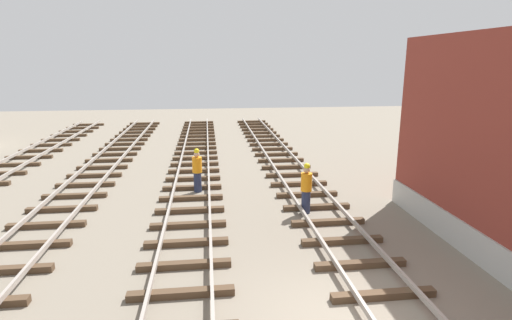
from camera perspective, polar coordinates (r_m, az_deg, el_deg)
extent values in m
cube|color=#4C3826|center=(10.34, 17.49, -17.68)|extent=(2.50, 0.24, 0.18)
cube|color=#4C3826|center=(11.51, 14.44, -14.05)|extent=(2.50, 0.24, 0.18)
cube|color=#4C3826|center=(12.74, 12.04, -11.07)|extent=(2.50, 0.24, 0.18)
cube|color=#4C3826|center=(14.01, 10.10, -8.62)|extent=(2.50, 0.24, 0.18)
cube|color=#4C3826|center=(15.32, 8.51, -6.57)|extent=(2.50, 0.24, 0.18)
cube|color=#4C3826|center=(16.65, 7.18, -4.84)|extent=(2.50, 0.24, 0.18)
cube|color=#4C3826|center=(18.01, 6.06, -3.37)|extent=(2.50, 0.24, 0.18)
cube|color=#4C3826|center=(19.38, 5.10, -2.10)|extent=(2.50, 0.24, 0.18)
cube|color=#4C3826|center=(20.77, 4.26, -1.00)|extent=(2.50, 0.24, 0.18)
cube|color=#4C3826|center=(22.16, 3.53, -0.04)|extent=(2.50, 0.24, 0.18)
cube|color=#4C3826|center=(23.57, 2.89, 0.80)|extent=(2.50, 0.24, 0.18)
cube|color=#4C3826|center=(24.98, 2.32, 1.55)|extent=(2.50, 0.24, 0.18)
cube|color=#4C3826|center=(26.39, 1.81, 2.23)|extent=(2.50, 0.24, 0.18)
cube|color=#4C3826|center=(27.82, 1.35, 2.83)|extent=(2.50, 0.24, 0.18)
cube|color=#4C3826|center=(29.24, 0.94, 3.37)|extent=(2.50, 0.24, 0.18)
cube|color=#4C3826|center=(30.67, 0.57, 3.86)|extent=(2.50, 0.24, 0.18)
cube|color=#4C3826|center=(32.11, 0.22, 4.31)|extent=(2.50, 0.24, 0.18)
cube|color=#4C3826|center=(33.54, -0.09, 4.72)|extent=(2.50, 0.24, 0.18)
cube|color=#4C3826|center=(34.98, -0.38, 5.10)|extent=(2.50, 0.24, 0.18)
cube|color=#4C3826|center=(36.42, -0.64, 5.44)|extent=(2.50, 0.24, 0.18)
cube|color=#9E9389|center=(9.43, 15.25, -19.70)|extent=(0.08, 58.66, 0.14)
cube|color=#9E9389|center=(10.02, 23.31, -18.26)|extent=(0.08, 58.66, 0.14)
cube|color=#4C3826|center=(10.11, -10.48, -18.01)|extent=(2.50, 0.24, 0.18)
cube|color=#4C3826|center=(11.29, -10.08, -14.37)|extent=(2.50, 0.24, 0.18)
cube|color=#4C3826|center=(12.51, -9.76, -11.43)|extent=(2.50, 0.24, 0.18)
cube|color=#4C3826|center=(13.76, -9.51, -9.02)|extent=(2.50, 0.24, 0.18)
cube|color=#4C3826|center=(15.02, -9.30, -7.01)|extent=(2.50, 0.24, 0.18)
cube|color=#4C3826|center=(16.31, -9.12, -5.32)|extent=(2.50, 0.24, 0.18)
cube|color=#4C3826|center=(17.60, -8.97, -3.87)|extent=(2.50, 0.24, 0.18)
cube|color=#4C3826|center=(18.91, -8.84, -2.62)|extent=(2.50, 0.24, 0.18)
cube|color=#4C3826|center=(20.22, -8.73, -1.54)|extent=(2.50, 0.24, 0.18)
cube|color=#4C3826|center=(21.54, -8.64, -0.58)|extent=(2.50, 0.24, 0.18)
cube|color=#4C3826|center=(22.86, -8.55, 0.26)|extent=(2.50, 0.24, 0.18)
cube|color=#4C3826|center=(24.19, -8.47, 1.01)|extent=(2.50, 0.24, 0.18)
cube|color=#4C3826|center=(25.52, -8.40, 1.68)|extent=(2.50, 0.24, 0.18)
cube|color=#4C3826|center=(26.86, -8.34, 2.29)|extent=(2.50, 0.24, 0.18)
cube|color=#4C3826|center=(28.20, -8.28, 2.84)|extent=(2.50, 0.24, 0.18)
cube|color=#4C3826|center=(29.54, -8.23, 3.33)|extent=(2.50, 0.24, 0.18)
cube|color=#4C3826|center=(30.88, -8.19, 3.79)|extent=(2.50, 0.24, 0.18)
cube|color=#4C3826|center=(32.22, -8.14, 4.21)|extent=(2.50, 0.24, 0.18)
cube|color=#4C3826|center=(33.57, -8.10, 4.59)|extent=(2.50, 0.24, 0.18)
cube|color=#4C3826|center=(34.92, -8.07, 4.94)|extent=(2.50, 0.24, 0.18)
cube|color=#4C3826|center=(36.27, -8.03, 5.27)|extent=(2.50, 0.24, 0.18)
cube|color=#4C3826|center=(12.71, -32.10, -13.05)|extent=(2.50, 0.24, 0.18)
cube|color=#4C3826|center=(13.95, -29.53, -10.38)|extent=(2.50, 0.24, 0.18)
cube|color=#4C3826|center=(15.24, -27.41, -8.14)|extent=(2.50, 0.24, 0.18)
cube|color=#4C3826|center=(16.56, -25.65, -6.25)|extent=(2.50, 0.24, 0.18)
cube|color=#4C3826|center=(17.92, -24.16, -4.63)|extent=(2.50, 0.24, 0.18)
cube|color=#4C3826|center=(19.29, -22.89, -3.24)|extent=(2.50, 0.24, 0.18)
cube|color=#4C3826|center=(20.68, -21.79, -2.04)|extent=(2.50, 0.24, 0.18)
cube|color=#4C3826|center=(22.09, -20.83, -0.98)|extent=(2.50, 0.24, 0.18)
cube|color=#4C3826|center=(23.51, -19.99, -0.06)|extent=(2.50, 0.24, 0.18)
cube|color=#4C3826|center=(24.94, -19.24, 0.77)|extent=(2.50, 0.24, 0.18)
cube|color=#4C3826|center=(26.38, -18.58, 1.50)|extent=(2.50, 0.24, 0.18)
cube|color=#4C3826|center=(27.82, -17.98, 2.15)|extent=(2.50, 0.24, 0.18)
cube|color=#4C3826|center=(29.27, -17.44, 2.74)|extent=(2.50, 0.24, 0.18)
cube|color=#4C3826|center=(30.73, -16.96, 3.28)|extent=(2.50, 0.24, 0.18)
cube|color=#4C3826|center=(32.19, -16.51, 3.76)|extent=(2.50, 0.24, 0.18)
cube|color=#4C3826|center=(33.65, -16.11, 4.21)|extent=(2.50, 0.24, 0.18)
cube|color=#4C3826|center=(35.12, -15.73, 4.61)|extent=(2.50, 0.24, 0.18)
cube|color=#4C3826|center=(36.59, -15.39, 4.99)|extent=(2.50, 0.24, 0.18)
cube|color=#4C3826|center=(24.66, -30.80, -0.57)|extent=(2.50, 0.24, 0.18)
cube|color=#4C3826|center=(26.20, -29.33, 0.35)|extent=(2.50, 0.24, 0.18)
cube|color=#4C3826|center=(27.77, -28.02, 1.18)|extent=(2.50, 0.24, 0.18)
cube|color=#4C3826|center=(29.35, -26.85, 1.91)|extent=(2.50, 0.24, 0.18)
cube|color=#4C3826|center=(30.95, -25.81, 2.57)|extent=(2.50, 0.24, 0.18)
cube|color=#4C3826|center=(32.56, -24.86, 3.16)|extent=(2.50, 0.24, 0.18)
cube|color=#4C3826|center=(34.18, -24.00, 3.70)|extent=(2.50, 0.24, 0.18)
cube|color=#4C3826|center=(35.82, -23.22, 4.18)|extent=(2.50, 0.24, 0.18)
cube|color=#4C3826|center=(37.46, -22.51, 4.63)|extent=(2.50, 0.24, 0.18)
cylinder|color=#262D4C|center=(14.80, 7.03, -5.87)|extent=(0.32, 0.32, 0.85)
cylinder|color=orange|center=(14.57, 7.12, -3.09)|extent=(0.40, 0.40, 0.65)
sphere|color=tan|center=(14.45, 7.17, -1.40)|extent=(0.24, 0.24, 0.24)
sphere|color=yellow|center=(14.41, 7.18, -0.86)|extent=(0.22, 0.22, 0.22)
cylinder|color=#262D4C|center=(17.20, -8.22, -3.09)|extent=(0.32, 0.32, 0.85)
cylinder|color=orange|center=(17.00, -8.31, -0.67)|extent=(0.40, 0.40, 0.65)
sphere|color=tan|center=(16.90, -8.36, 0.79)|extent=(0.24, 0.24, 0.24)
sphere|color=yellow|center=(16.87, -8.38, 1.25)|extent=(0.22, 0.22, 0.22)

